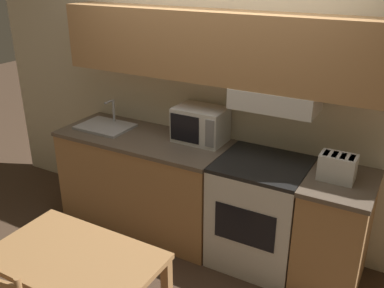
{
  "coord_description": "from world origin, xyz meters",
  "views": [
    {
      "loc": [
        1.56,
        -3.27,
        2.38
      ],
      "look_at": [
        0.05,
        -0.58,
        1.07
      ],
      "focal_mm": 40.0,
      "sensor_mm": 36.0,
      "label": 1
    }
  ],
  "objects_px": {
    "stove_range": "(260,212)",
    "sink_basin": "(105,126)",
    "microwave": "(200,125)",
    "dining_table": "(76,271)",
    "toaster": "(337,167)"
  },
  "relations": [
    {
      "from": "microwave",
      "to": "stove_range",
      "type": "bearing_deg",
      "value": -13.42
    },
    {
      "from": "microwave",
      "to": "dining_table",
      "type": "xyz_separation_m",
      "value": [
        -0.02,
        -1.59,
        -0.46
      ]
    },
    {
      "from": "stove_range",
      "to": "microwave",
      "type": "relative_size",
      "value": 2.06
    },
    {
      "from": "stove_range",
      "to": "sink_basin",
      "type": "height_order",
      "value": "sink_basin"
    },
    {
      "from": "stove_range",
      "to": "toaster",
      "type": "relative_size",
      "value": 3.44
    },
    {
      "from": "stove_range",
      "to": "dining_table",
      "type": "distance_m",
      "value": 1.59
    },
    {
      "from": "microwave",
      "to": "toaster",
      "type": "relative_size",
      "value": 1.67
    },
    {
      "from": "toaster",
      "to": "sink_basin",
      "type": "bearing_deg",
      "value": 179.86
    },
    {
      "from": "stove_range",
      "to": "sink_basin",
      "type": "relative_size",
      "value": 1.84
    },
    {
      "from": "microwave",
      "to": "dining_table",
      "type": "distance_m",
      "value": 1.66
    },
    {
      "from": "toaster",
      "to": "sink_basin",
      "type": "distance_m",
      "value": 2.16
    },
    {
      "from": "stove_range",
      "to": "sink_basin",
      "type": "xyz_separation_m",
      "value": [
        -1.6,
        -0.0,
        0.48
      ]
    },
    {
      "from": "microwave",
      "to": "sink_basin",
      "type": "relative_size",
      "value": 0.89
    },
    {
      "from": "stove_range",
      "to": "microwave",
      "type": "height_order",
      "value": "microwave"
    },
    {
      "from": "microwave",
      "to": "dining_table",
      "type": "bearing_deg",
      "value": -90.65
    }
  ]
}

